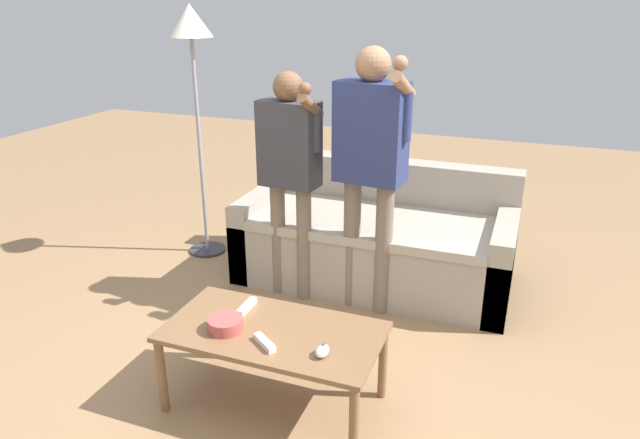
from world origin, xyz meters
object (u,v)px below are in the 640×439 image
at_px(player_left, 289,161).
at_px(game_remote_wand_far, 247,306).
at_px(couch, 377,240).
at_px(player_center, 370,153).
at_px(floor_lamp, 192,46).
at_px(coffee_table, 273,339).
at_px(game_remote_wand_near, 265,343).
at_px(snack_bowl, 226,324).
at_px(game_remote_nunchuk, 322,351).

relative_size(player_left, game_remote_wand_far, 9.25).
height_order(couch, player_center, player_center).
xyz_separation_m(player_left, game_remote_wand_far, (0.16, -0.94, -0.49)).
bearing_deg(player_left, game_remote_wand_far, -80.11).
distance_m(floor_lamp, player_center, 1.57).
xyz_separation_m(couch, player_left, (-0.46, -0.45, 0.65)).
distance_m(player_left, game_remote_wand_far, 1.07).
height_order(coffee_table, player_center, player_center).
distance_m(couch, coffee_table, 1.52).
bearing_deg(game_remote_wand_near, player_center, 84.19).
xyz_separation_m(floor_lamp, game_remote_wand_near, (1.30, -1.61, -1.13)).
relative_size(couch, game_remote_wand_far, 11.59).
bearing_deg(couch, player_center, -82.68).
bearing_deg(player_left, coffee_table, -71.00).
height_order(snack_bowl, player_left, player_left).
height_order(floor_lamp, game_remote_wand_near, floor_lamp).
height_order(game_remote_wand_near, game_remote_wand_far, same).
bearing_deg(snack_bowl, couch, 79.33).
relative_size(game_remote_nunchuk, game_remote_wand_far, 0.55).
height_order(game_remote_nunchuk, floor_lamp, floor_lamp).
height_order(coffee_table, player_left, player_left).
bearing_deg(game_remote_nunchuk, player_left, 119.23).
bearing_deg(game_remote_wand_near, floor_lamp, 128.89).
height_order(couch, floor_lamp, floor_lamp).
distance_m(game_remote_nunchuk, game_remote_wand_near, 0.27).
height_order(player_left, game_remote_wand_near, player_left).
relative_size(couch, floor_lamp, 1.01).
distance_m(snack_bowl, player_center, 1.34).
relative_size(snack_bowl, player_left, 0.11).
relative_size(snack_bowl, game_remote_wand_far, 1.05).
xyz_separation_m(coffee_table, player_center, (0.15, 1.07, 0.66)).
bearing_deg(player_left, player_center, 1.13).
height_order(coffee_table, game_remote_wand_near, game_remote_wand_near).
distance_m(game_remote_nunchuk, player_left, 1.44).
xyz_separation_m(couch, game_remote_nunchuk, (0.20, -1.63, 0.16)).
xyz_separation_m(game_remote_nunchuk, game_remote_wand_far, (-0.50, 0.24, -0.01)).
xyz_separation_m(game_remote_nunchuk, player_left, (-0.66, 1.18, 0.48)).
distance_m(game_remote_nunchuk, floor_lamp, 2.49).
bearing_deg(game_remote_nunchuk, couch, 97.02).
relative_size(floor_lamp, player_left, 1.24).
bearing_deg(game_remote_nunchuk, game_remote_wand_near, -176.00).
bearing_deg(floor_lamp, snack_bowl, -55.61).
distance_m(couch, game_remote_wand_far, 1.43).
xyz_separation_m(snack_bowl, player_left, (-0.16, 1.14, 0.48)).
bearing_deg(player_left, snack_bowl, -82.11).
bearing_deg(game_remote_nunchuk, game_remote_wand_far, 154.04).
bearing_deg(floor_lamp, couch, 1.87).
xyz_separation_m(couch, game_remote_wand_near, (-0.07, -1.65, 0.15)).
bearing_deg(couch, snack_bowl, -100.67).
bearing_deg(snack_bowl, player_center, 72.76).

